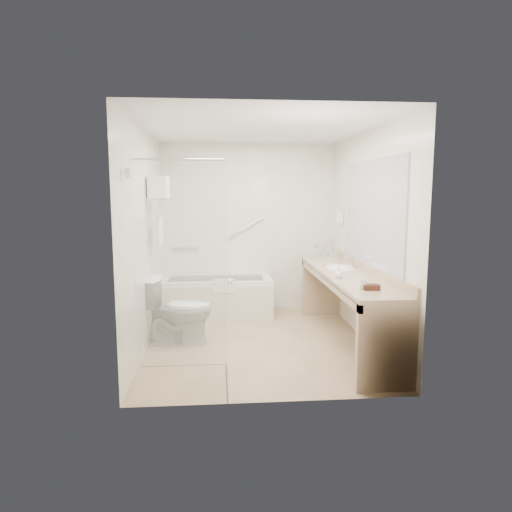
{
  "coord_description": "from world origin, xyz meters",
  "views": [
    {
      "loc": [
        -0.47,
        -5.27,
        1.79
      ],
      "look_at": [
        0.0,
        0.3,
        1.0
      ],
      "focal_mm": 32.0,
      "sensor_mm": 36.0,
      "label": 1
    }
  ],
  "objects": [
    {
      "name": "wall_left",
      "position": [
        -1.3,
        0.0,
        1.25
      ],
      "size": [
        0.1,
        3.2,
        2.5
      ],
      "primitive_type": "cube",
      "color": "white",
      "rests_on": "ground"
    },
    {
      "name": "bathtub",
      "position": [
        -0.5,
        1.24,
        0.28
      ],
      "size": [
        1.6,
        0.73,
        0.59
      ],
      "color": "silver",
      "rests_on": "floor"
    },
    {
      "name": "vanity_counter",
      "position": [
        1.02,
        -0.15,
        0.64
      ],
      "size": [
        0.55,
        2.7,
        0.95
      ],
      "color": "tan",
      "rests_on": "floor"
    },
    {
      "name": "wall_right",
      "position": [
        1.3,
        0.0,
        1.25
      ],
      "size": [
        0.1,
        3.2,
        2.5
      ],
      "primitive_type": "cube",
      "color": "white",
      "rests_on": "ground"
    },
    {
      "name": "soap_bottle_a",
      "position": [
        0.94,
        -1.03,
        0.88
      ],
      "size": [
        0.1,
        0.16,
        0.07
      ],
      "primitive_type": "imported",
      "rotation": [
        0.0,
        0.0,
        -0.21
      ],
      "color": "silver",
      "rests_on": "vanity_counter"
    },
    {
      "name": "grab_bar_short",
      "position": [
        -0.95,
        1.56,
        0.95
      ],
      "size": [
        0.4,
        0.03,
        0.03
      ],
      "primitive_type": "cylinder",
      "rotation": [
        0.0,
        1.57,
        0.0
      ],
      "color": "silver",
      "rests_on": "wall_back"
    },
    {
      "name": "water_bottle_right",
      "position": [
        1.02,
        0.51,
        0.94
      ],
      "size": [
        0.06,
        0.06,
        0.2
      ],
      "rotation": [
        0.0,
        0.0,
        -0.35
      ],
      "color": "silver",
      "rests_on": "vanity_counter"
    },
    {
      "name": "water_bottle_mid",
      "position": [
        0.95,
        1.1,
        0.93
      ],
      "size": [
        0.06,
        0.06,
        0.19
      ],
      "rotation": [
        0.0,
        0.0,
        -0.41
      ],
      "color": "silver",
      "rests_on": "vanity_counter"
    },
    {
      "name": "shower_enclosure",
      "position": [
        -0.63,
        -0.93,
        1.07
      ],
      "size": [
        0.96,
        0.91,
        2.11
      ],
      "color": "silver",
      "rests_on": "floor"
    },
    {
      "name": "mirror",
      "position": [
        1.29,
        -0.15,
        1.55
      ],
      "size": [
        0.02,
        2.0,
        1.2
      ],
      "primitive_type": "cube",
      "color": "#A5AAB1",
      "rests_on": "wall_right"
    },
    {
      "name": "hairdryer_unit",
      "position": [
        1.25,
        1.05,
        1.45
      ],
      "size": [
        0.08,
        0.1,
        0.18
      ],
      "primitive_type": "cube",
      "color": "silver",
      "rests_on": "wall_right"
    },
    {
      "name": "drinking_glass_far",
      "position": [
        1.0,
        0.9,
        0.89
      ],
      "size": [
        0.08,
        0.08,
        0.08
      ],
      "primitive_type": "cylinder",
      "rotation": [
        0.0,
        0.0,
        -0.31
      ],
      "color": "silver",
      "rests_on": "vanity_counter"
    },
    {
      "name": "drinking_glass_near",
      "position": [
        0.94,
        0.44,
        0.89
      ],
      "size": [
        0.08,
        0.08,
        0.09
      ],
      "primitive_type": "cylinder",
      "rotation": [
        0.0,
        0.0,
        -0.19
      ],
      "color": "silver",
      "rests_on": "vanity_counter"
    },
    {
      "name": "amenity_basket",
      "position": [
        1.0,
        -1.06,
        0.88
      ],
      "size": [
        0.16,
        0.11,
        0.05
      ],
      "primitive_type": "cube",
      "rotation": [
        0.0,
        0.0,
        -0.06
      ],
      "color": "#402417",
      "rests_on": "vanity_counter"
    },
    {
      "name": "toilet",
      "position": [
        -0.95,
        0.07,
        0.4
      ],
      "size": [
        0.84,
        0.51,
        0.79
      ],
      "primitive_type": "imported",
      "rotation": [
        0.0,
        0.0,
        1.5
      ],
      "color": "silver",
      "rests_on": "floor"
    },
    {
      "name": "wall_front",
      "position": [
        0.0,
        -1.6,
        1.25
      ],
      "size": [
        2.6,
        0.1,
        2.5
      ],
      "primitive_type": "cube",
      "color": "white",
      "rests_on": "ground"
    },
    {
      "name": "grab_bar_long",
      "position": [
        -0.05,
        1.56,
        1.25
      ],
      "size": [
        0.53,
        0.03,
        0.33
      ],
      "primitive_type": "cylinder",
      "rotation": [
        0.0,
        1.05,
        0.0
      ],
      "color": "silver",
      "rests_on": "wall_back"
    },
    {
      "name": "floor",
      "position": [
        0.0,
        0.0,
        0.0
      ],
      "size": [
        3.2,
        3.2,
        0.0
      ],
      "primitive_type": "plane",
      "color": "tan",
      "rests_on": "ground"
    },
    {
      "name": "ceiling",
      "position": [
        0.0,
        0.0,
        2.5
      ],
      "size": [
        2.6,
        3.2,
        0.1
      ],
      "primitive_type": "cube",
      "color": "silver",
      "rests_on": "wall_back"
    },
    {
      "name": "wall_back",
      "position": [
        0.0,
        1.6,
        1.25
      ],
      "size": [
        2.6,
        0.1,
        2.5
      ],
      "primitive_type": "cube",
      "color": "white",
      "rests_on": "ground"
    },
    {
      "name": "sink",
      "position": [
        1.05,
        0.25,
        0.82
      ],
      "size": [
        0.4,
        0.52,
        0.14
      ],
      "primitive_type": "ellipsoid",
      "color": "silver",
      "rests_on": "vanity_counter"
    },
    {
      "name": "soap_bottle_b",
      "position": [
        0.85,
        -0.45,
        0.89
      ],
      "size": [
        0.1,
        0.12,
        0.09
      ],
      "primitive_type": "imported",
      "rotation": [
        0.0,
        0.0,
        -0.13
      ],
      "color": "silver",
      "rests_on": "vanity_counter"
    },
    {
      "name": "water_bottle_left",
      "position": [
        0.91,
        1.1,
        0.93
      ],
      "size": [
        0.05,
        0.05,
        0.17
      ],
      "rotation": [
        0.0,
        0.0,
        0.09
      ],
      "color": "silver",
      "rests_on": "vanity_counter"
    },
    {
      "name": "faucet",
      "position": [
        1.2,
        0.25,
        0.93
      ],
      "size": [
        0.03,
        0.03,
        0.14
      ],
      "primitive_type": "cylinder",
      "color": "silver",
      "rests_on": "vanity_counter"
    },
    {
      "name": "towel_shelf",
      "position": [
        -1.17,
        0.35,
        1.75
      ],
      "size": [
        0.24,
        0.55,
        0.81
      ],
      "color": "silver",
      "rests_on": "wall_left"
    }
  ]
}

